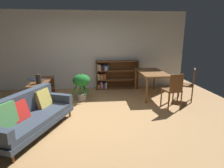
% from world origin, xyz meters
% --- Properties ---
extents(ground_plane, '(8.16, 8.16, 0.00)m').
position_xyz_m(ground_plane, '(0.00, 0.00, 0.00)').
color(ground_plane, tan).
extents(back_wall_panel, '(6.80, 0.10, 2.70)m').
position_xyz_m(back_wall_panel, '(0.00, 2.70, 1.35)').
color(back_wall_panel, silver).
rests_on(back_wall_panel, ground_plane).
extents(fabric_couch, '(1.39, 2.03, 0.78)m').
position_xyz_m(fabric_couch, '(-1.20, -0.48, 0.38)').
color(fabric_couch, brown).
rests_on(fabric_couch, ground_plane).
extents(media_console, '(0.45, 1.32, 0.63)m').
position_xyz_m(media_console, '(-1.40, 1.31, 0.31)').
color(media_console, brown).
rests_on(media_console, ground_plane).
extents(open_laptop, '(0.44, 0.30, 0.06)m').
position_xyz_m(open_laptop, '(-1.50, 1.37, 0.65)').
color(open_laptop, '#333338').
rests_on(open_laptop, media_console).
extents(desk_speaker, '(0.14, 0.14, 0.25)m').
position_xyz_m(desk_speaker, '(-1.37, 1.01, 0.75)').
color(desk_speaker, '#2D2823').
rests_on(desk_speaker, media_console).
extents(potted_floor_plant, '(0.54, 0.51, 0.82)m').
position_xyz_m(potted_floor_plant, '(-0.27, 1.31, 0.54)').
color(potted_floor_plant, '#9E9389').
rests_on(potted_floor_plant, ground_plane).
extents(dining_table, '(0.78, 1.46, 0.78)m').
position_xyz_m(dining_table, '(1.90, 1.57, 0.70)').
color(dining_table, brown).
rests_on(dining_table, ground_plane).
extents(dining_chair_near, '(0.56, 0.55, 0.96)m').
position_xyz_m(dining_chair_near, '(2.86, 1.00, 0.53)').
color(dining_chair_near, brown).
rests_on(dining_chair_near, ground_plane).
extents(dining_chair_far, '(0.47, 0.46, 0.94)m').
position_xyz_m(dining_chair_far, '(2.13, 0.42, 0.54)').
color(dining_chair_far, brown).
rests_on(dining_chair_far, ground_plane).
extents(bookshelf, '(1.51, 0.30, 1.02)m').
position_xyz_m(bookshelf, '(0.82, 2.53, 0.50)').
color(bookshelf, brown).
rests_on(bookshelf, ground_plane).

